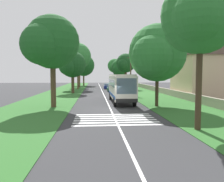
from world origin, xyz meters
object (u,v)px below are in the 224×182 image
Objects in this scene: roadside_tree_left_2 at (79,61)px; roadside_tree_right_3 at (119,68)px; roadside_tree_left_1 at (83,66)px; trailing_car_0 at (111,88)px; coach_bus at (121,86)px; roadside_tree_left_0 at (50,44)px; roadside_building at (208,74)px; roadside_tree_right_2 at (125,64)px; roadside_tree_right_0 at (156,54)px; roadside_tree_left_4 at (72,65)px; roadside_tree_left_3 at (77,57)px; trailing_car_1 at (107,86)px; utility_pole at (131,74)px; roadside_tree_right_4 at (114,66)px; roadside_tree_right_1 at (198,18)px.

roadside_tree_right_3 is (0.58, -11.83, -2.07)m from roadside_tree_left_2.
trailing_car_0 is at bearing -164.28° from roadside_tree_left_1.
roadside_tree_right_3 is (36.93, -3.85, 3.42)m from coach_bus.
roadside_building is (9.19, -22.98, -3.25)m from roadside_tree_left_0.
roadside_tree_right_0 is at bearing 178.36° from roadside_tree_right_2.
roadside_tree_right_3 is (21.65, -11.77, 0.01)m from roadside_tree_left_4.
roadside_tree_left_4 is 0.91× the size of roadside_tree_right_2.
roadside_tree_left_0 is at bearing 89.06° from roadside_tree_right_0.
roadside_tree_left_3 is 1.22× the size of roadside_tree_right_0.
roadside_tree_left_0 is at bearing 178.74° from roadside_tree_left_4.
roadside_tree_left_0 reaches higher than trailing_car_1.
utility_pole is (-3.68, -11.10, -1.69)m from roadside_tree_left_4.
roadside_tree_right_3 is (17.27, -3.63, 4.90)m from trailing_car_0.
roadside_tree_right_3 reaches higher than utility_pole.
roadside_building is (-40.92, -21.82, -2.70)m from roadside_tree_left_1.
roadside_tree_left_2 reaches higher than roadside_tree_left_4.
roadside_tree_left_4 is 0.84× the size of roadside_building.
coach_bus is 37.62m from roadside_tree_left_2.
roadside_tree_right_4 is (27.76, -4.27, 6.23)m from trailing_car_1.
trailing_car_1 is 0.48× the size of roadside_tree_right_2.
roadside_tree_right_4 is 52.49m from roadside_building.
roadside_tree_left_1 reaches higher than roadside_tree_right_1.
trailing_car_1 is at bearing 2.52° from trailing_car_0.
roadside_tree_right_0 is (-4.31, -3.50, 3.86)m from coach_bus.
roadside_tree_right_4 is (56.41, -4.10, 4.75)m from coach_bus.
trailing_car_1 is 0.44× the size of roadside_building.
roadside_tree_right_1 is at bearing 150.87° from roadside_building.
roadside_tree_right_4 is (19.48, -0.24, 1.33)m from roadside_tree_right_3.
roadside_tree_left_2 is 38.77m from roadside_building.
coach_bus is 1.09× the size of roadside_tree_left_2.
roadside_tree_left_1 reaches higher than roadside_tree_right_2.
roadside_tree_right_4 is at bearing -11.62° from roadside_tree_left_0.
trailing_car_0 is at bearing -61.67° from roadside_tree_left_4.
roadside_tree_left_3 is 31.37m from roadside_tree_right_4.
roadside_tree_right_0 reaches higher than roadside_building.
roadside_tree_left_1 is 14.32m from roadside_tree_right_3.
roadside_tree_left_1 reaches higher than roadside_tree_left_0.
roadside_tree_left_0 reaches higher than roadside_tree_right_3.
roadside_tree_right_4 is 0.98× the size of roadside_building.
roadside_tree_left_1 is at bearing -1.36° from roadside_tree_left_4.
roadside_tree_right_3 is 25.40m from utility_pole.
roadside_tree_left_2 is 8.98m from roadside_tree_left_3.
roadside_tree_right_2 is 0.92× the size of roadside_building.
roadside_tree_left_0 is 34.77m from roadside_tree_right_2.
roadside_tree_right_2 reaches higher than utility_pole.
utility_pole is at bearing 60.35° from roadside_building.
roadside_tree_left_3 reaches higher than coach_bus.
roadside_tree_left_4 is 22.68m from roadside_tree_right_0.
roadside_tree_left_0 is at bearing 168.38° from roadside_tree_right_4.
roadside_tree_right_1 is at bearing -175.53° from trailing_car_1.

